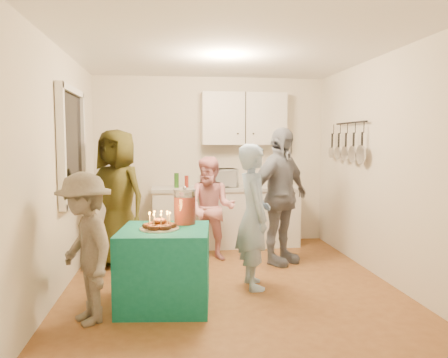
{
  "coord_description": "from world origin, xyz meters",
  "views": [
    {
      "loc": [
        -0.66,
        -4.87,
        1.61
      ],
      "look_at": [
        0.0,
        0.35,
        1.15
      ],
      "focal_mm": 35.0,
      "sensor_mm": 36.0,
      "label": 1
    }
  ],
  "objects": [
    {
      "name": "woman_back_left",
      "position": [
        -1.32,
        0.8,
        0.88
      ],
      "size": [
        1.03,
        0.95,
        1.76
      ],
      "primitive_type": "imported",
      "rotation": [
        0.0,
        0.0,
        -0.61
      ],
      "color": "brown",
      "rests_on": "floor"
    },
    {
      "name": "pot_rack",
      "position": [
        1.72,
        0.7,
        1.6
      ],
      "size": [
        0.12,
        1.0,
        0.6
      ],
      "primitive_type": "cube",
      "color": "black",
      "rests_on": "right_wall"
    },
    {
      "name": "back_wall",
      "position": [
        0.0,
        2.0,
        1.3
      ],
      "size": [
        3.6,
        3.6,
        0.0
      ],
      "primitive_type": "plane",
      "color": "silver",
      "rests_on": "floor"
    },
    {
      "name": "child_near_left",
      "position": [
        -1.4,
        -0.98,
        0.67
      ],
      "size": [
        0.86,
        1.0,
        1.34
      ],
      "primitive_type": "imported",
      "rotation": [
        0.0,
        0.0,
        -1.07
      ],
      "color": "#5D554A",
      "rests_on": "floor"
    },
    {
      "name": "donut_cake",
      "position": [
        -0.76,
        -0.67,
        0.85
      ],
      "size": [
        0.38,
        0.38,
        0.18
      ],
      "primitive_type": null,
      "color": "#381C0C",
      "rests_on": "party_table"
    },
    {
      "name": "upper_cabinet",
      "position": [
        0.5,
        1.85,
        1.95
      ],
      "size": [
        1.3,
        0.3,
        0.8
      ],
      "primitive_type": "cube",
      "color": "white",
      "rests_on": "back_wall"
    },
    {
      "name": "party_table",
      "position": [
        -0.71,
        -0.65,
        0.38
      ],
      "size": [
        0.94,
        0.94,
        0.76
      ],
      "primitive_type": "cube",
      "rotation": [
        0.0,
        0.0,
        -0.11
      ],
      "color": "#106C5A",
      "rests_on": "floor"
    },
    {
      "name": "floor",
      "position": [
        0.0,
        0.0,
        0.0
      ],
      "size": [
        4.0,
        4.0,
        0.0
      ],
      "primitive_type": "plane",
      "color": "brown",
      "rests_on": "ground"
    },
    {
      "name": "right_wall",
      "position": [
        1.8,
        0.0,
        1.3
      ],
      "size": [
        4.0,
        4.0,
        0.0
      ],
      "primitive_type": "plane",
      "color": "silver",
      "rests_on": "floor"
    },
    {
      "name": "woman_back_center",
      "position": [
        -0.1,
        0.93,
        0.7
      ],
      "size": [
        0.82,
        0.73,
        1.4
      ],
      "primitive_type": "imported",
      "rotation": [
        0.0,
        0.0,
        -0.35
      ],
      "color": "pink",
      "rests_on": "floor"
    },
    {
      "name": "man_birthday",
      "position": [
        0.25,
        -0.23,
        0.79
      ],
      "size": [
        0.41,
        0.6,
        1.58
      ],
      "primitive_type": "imported",
      "rotation": [
        0.0,
        0.0,
        1.63
      ],
      "color": "#9CBCE3",
      "rests_on": "floor"
    },
    {
      "name": "punch_jar",
      "position": [
        -0.5,
        -0.43,
        0.93
      ],
      "size": [
        0.22,
        0.22,
        0.34
      ],
      "primitive_type": "cylinder",
      "color": "red",
      "rests_on": "party_table"
    },
    {
      "name": "microwave",
      "position": [
        0.1,
        1.7,
        1.05
      ],
      "size": [
        0.54,
        0.4,
        0.28
      ],
      "primitive_type": "imported",
      "rotation": [
        0.0,
        0.0,
        0.12
      ],
      "color": "white",
      "rests_on": "countertop"
    },
    {
      "name": "ceiling",
      "position": [
        0.0,
        0.0,
        2.6
      ],
      "size": [
        4.0,
        4.0,
        0.0
      ],
      "primitive_type": "plane",
      "color": "white",
      "rests_on": "floor"
    },
    {
      "name": "left_wall",
      "position": [
        -1.8,
        0.0,
        1.3
      ],
      "size": [
        4.0,
        4.0,
        0.0
      ],
      "primitive_type": "plane",
      "color": "silver",
      "rests_on": "floor"
    },
    {
      "name": "woman_back_right",
      "position": [
        0.77,
        0.64,
        0.89
      ],
      "size": [
        1.1,
        0.98,
        1.79
      ],
      "primitive_type": "imported",
      "rotation": [
        0.0,
        0.0,
        0.64
      ],
      "color": "black",
      "rests_on": "floor"
    },
    {
      "name": "window_night",
      "position": [
        -1.77,
        0.3,
        1.55
      ],
      "size": [
        0.04,
        1.0,
        1.2
      ],
      "primitive_type": "cube",
      "color": "black",
      "rests_on": "left_wall"
    },
    {
      "name": "countertop",
      "position": [
        0.2,
        1.7,
        0.89
      ],
      "size": [
        2.24,
        0.62,
        0.05
      ],
      "primitive_type": "cube",
      "color": "beige",
      "rests_on": "counter"
    },
    {
      "name": "counter",
      "position": [
        0.2,
        1.7,
        0.43
      ],
      "size": [
        2.2,
        0.58,
        0.86
      ],
      "primitive_type": "cube",
      "color": "white",
      "rests_on": "floor"
    }
  ]
}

